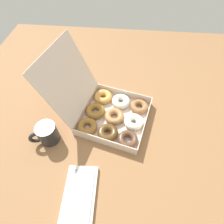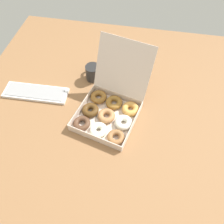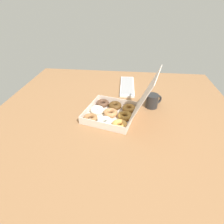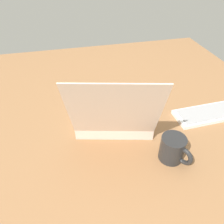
{
  "view_description": "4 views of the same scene",
  "coord_description": "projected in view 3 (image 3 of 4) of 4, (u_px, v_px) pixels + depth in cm",
  "views": [
    {
      "loc": [
        -55.23,
        -6.72,
        76.51
      ],
      "look_at": [
        -1.48,
        -1.57,
        4.11
      ],
      "focal_mm": 28.0,
      "sensor_mm": 36.0,
      "label": 1
    },
    {
      "loc": [
        13.3,
        -72.23,
        106.99
      ],
      "look_at": [
        0.45,
        -1.87,
        5.36
      ],
      "focal_mm": 35.0,
      "sensor_mm": 36.0,
      "label": 2
    },
    {
      "loc": [
        99.28,
        9.35,
        72.21
      ],
      "look_at": [
        -0.91,
        -1.64,
        4.13
      ],
      "focal_mm": 28.0,
      "sensor_mm": 36.0,
      "label": 3
    },
    {
      "loc": [
        17.14,
        75.86,
        67.23
      ],
      "look_at": [
        -0.66,
        -0.29,
        4.45
      ],
      "focal_mm": 35.0,
      "sensor_mm": 36.0,
      "label": 4
    }
  ],
  "objects": [
    {
      "name": "ground_plane",
      "position": [
        114.0,
        119.0,
        1.24
      ],
      "size": [
        180.0,
        180.0,
        2.0
      ],
      "primitive_type": "cube",
      "color": "#8E623E"
    },
    {
      "name": "donut_box",
      "position": [
        114.0,
        112.0,
        1.22
      ],
      "size": [
        42.57,
        52.01,
        35.55
      ],
      "color": "beige",
      "rests_on": "ground_plane"
    },
    {
      "name": "keyboard",
      "position": [
        127.0,
        86.0,
        1.63
      ],
      "size": [
        40.9,
        13.93,
        2.2
      ],
      "color": "white",
      "rests_on": "ground_plane"
    },
    {
      "name": "coffee_mug",
      "position": [
        152.0,
        101.0,
        1.32
      ],
      "size": [
        9.61,
        12.69,
        10.35
      ],
      "color": "#252526",
      "rests_on": "ground_plane"
    }
  ]
}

